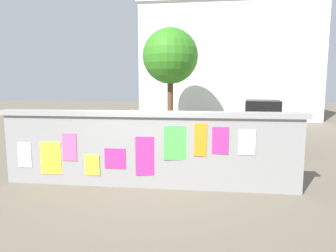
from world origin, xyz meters
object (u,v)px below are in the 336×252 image
object	(u,v)px
auto_rickshaw_truck	(234,125)
person_walking	(133,128)
bicycle_near	(122,158)
tree_roadside	(170,56)
motorcycle	(83,143)

from	to	relation	value
auto_rickshaw_truck	person_walking	distance (m)	3.87
bicycle_near	person_walking	bearing A→B (deg)	91.53
person_walking	bicycle_near	bearing A→B (deg)	-88.47
tree_roadside	auto_rickshaw_truck	bearing A→B (deg)	-60.99
person_walking	tree_roadside	bearing A→B (deg)	87.39
person_walking	tree_roadside	size ratio (longest dim) A/B	0.29
auto_rickshaw_truck	person_walking	world-z (taller)	auto_rickshaw_truck
person_walking	tree_roadside	distance (m)	7.95
auto_rickshaw_truck	bicycle_near	xyz separation A→B (m)	(-3.37, -3.43, -0.54)
bicycle_near	person_walking	distance (m)	1.72
auto_rickshaw_truck	bicycle_near	bearing A→B (deg)	-134.51
motorcycle	person_walking	bearing A→B (deg)	4.90
tree_roadside	motorcycle	bearing A→B (deg)	-105.05
motorcycle	person_walking	distance (m)	1.77
bicycle_near	tree_roadside	size ratio (longest dim) A/B	0.30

